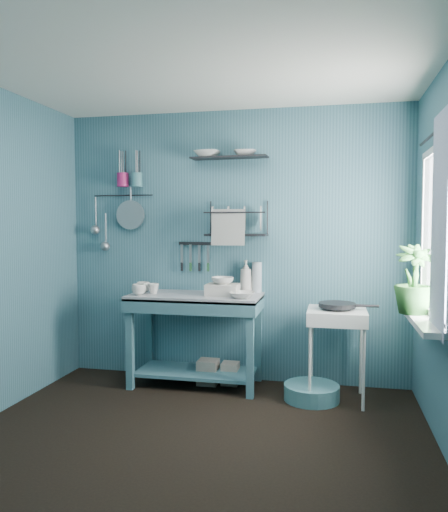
% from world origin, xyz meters
% --- Properties ---
extents(floor, '(3.20, 3.20, 0.00)m').
position_xyz_m(floor, '(0.00, 0.00, 0.00)').
color(floor, black).
rests_on(floor, ground).
extents(ceiling, '(3.20, 3.20, 0.00)m').
position_xyz_m(ceiling, '(0.00, 0.00, 2.50)').
color(ceiling, silver).
rests_on(ceiling, ground).
extents(wall_back, '(3.20, 0.00, 3.20)m').
position_xyz_m(wall_back, '(0.00, 1.50, 1.25)').
color(wall_back, '#366270').
rests_on(wall_back, ground).
extents(wall_front, '(3.20, 0.00, 3.20)m').
position_xyz_m(wall_front, '(0.00, -1.50, 1.25)').
color(wall_front, '#366270').
rests_on(wall_front, ground).
extents(work_counter, '(1.21, 0.66, 0.83)m').
position_xyz_m(work_counter, '(-0.29, 1.24, 0.41)').
color(work_counter, '#376774').
rests_on(work_counter, floor).
extents(mug_left, '(0.12, 0.12, 0.10)m').
position_xyz_m(mug_left, '(-0.77, 1.08, 0.88)').
color(mug_left, silver).
rests_on(mug_left, work_counter).
extents(mug_mid, '(0.14, 0.14, 0.09)m').
position_xyz_m(mug_mid, '(-0.67, 1.18, 0.87)').
color(mug_mid, silver).
rests_on(mug_mid, work_counter).
extents(mug_right, '(0.17, 0.17, 0.10)m').
position_xyz_m(mug_right, '(-0.79, 1.24, 0.88)').
color(mug_right, silver).
rests_on(mug_right, work_counter).
extents(wash_tub, '(0.28, 0.22, 0.10)m').
position_xyz_m(wash_tub, '(-0.04, 1.22, 0.88)').
color(wash_tub, beige).
rests_on(wash_tub, work_counter).
extents(tub_bowl, '(0.20, 0.19, 0.06)m').
position_xyz_m(tub_bowl, '(-0.04, 1.22, 0.96)').
color(tub_bowl, silver).
rests_on(tub_bowl, wash_tub).
extents(soap_bottle, '(0.11, 0.12, 0.30)m').
position_xyz_m(soap_bottle, '(0.13, 1.44, 0.98)').
color(soap_bottle, beige).
rests_on(soap_bottle, work_counter).
extents(water_bottle, '(0.09, 0.09, 0.28)m').
position_xyz_m(water_bottle, '(0.23, 1.46, 0.97)').
color(water_bottle, '#A8B4BB').
rests_on(water_bottle, work_counter).
extents(counter_bowl, '(0.22, 0.22, 0.05)m').
position_xyz_m(counter_bowl, '(0.16, 1.09, 0.85)').
color(counter_bowl, silver).
rests_on(counter_bowl, work_counter).
extents(hotplate_stand, '(0.52, 0.52, 0.76)m').
position_xyz_m(hotplate_stand, '(0.94, 1.11, 0.38)').
color(hotplate_stand, white).
rests_on(hotplate_stand, floor).
extents(frying_pan, '(0.30, 0.30, 0.03)m').
position_xyz_m(frying_pan, '(0.94, 1.11, 0.79)').
color(frying_pan, black).
rests_on(frying_pan, hotplate_stand).
extents(knife_strip, '(0.32, 0.05, 0.03)m').
position_xyz_m(knife_strip, '(-0.36, 1.47, 1.27)').
color(knife_strip, black).
rests_on(knife_strip, wall_back).
extents(dish_rack, '(0.57, 0.28, 0.32)m').
position_xyz_m(dish_rack, '(0.05, 1.37, 1.51)').
color(dish_rack, black).
rests_on(dish_rack, wall_back).
extents(upper_shelf, '(0.71, 0.22, 0.01)m').
position_xyz_m(upper_shelf, '(-0.02, 1.40, 2.06)').
color(upper_shelf, black).
rests_on(upper_shelf, wall_back).
extents(shelf_bowl_left, '(0.25, 0.25, 0.06)m').
position_xyz_m(shelf_bowl_left, '(-0.23, 1.40, 2.09)').
color(shelf_bowl_left, silver).
rests_on(shelf_bowl_left, upper_shelf).
extents(shelf_bowl_right, '(0.24, 0.24, 0.05)m').
position_xyz_m(shelf_bowl_right, '(0.12, 1.40, 2.10)').
color(shelf_bowl_right, silver).
rests_on(shelf_bowl_right, upper_shelf).
extents(utensil_cup_magenta, '(0.11, 0.11, 0.13)m').
position_xyz_m(utensil_cup_magenta, '(-1.06, 1.42, 1.88)').
color(utensil_cup_magenta, '#B02060').
rests_on(utensil_cup_magenta, wall_back).
extents(utensil_cup_teal, '(0.11, 0.11, 0.13)m').
position_xyz_m(utensil_cup_teal, '(-0.92, 1.42, 1.88)').
color(utensil_cup_teal, '#3A7179').
rests_on(utensil_cup_teal, wall_back).
extents(colander, '(0.28, 0.03, 0.28)m').
position_xyz_m(colander, '(-1.00, 1.45, 1.55)').
color(colander, '#979B9E').
rests_on(colander, wall_back).
extents(ladle_outer, '(0.01, 0.01, 0.30)m').
position_xyz_m(ladle_outer, '(-1.37, 1.46, 1.57)').
color(ladle_outer, '#979B9E').
rests_on(ladle_outer, wall_back).
extents(ladle_inner, '(0.01, 0.01, 0.30)m').
position_xyz_m(ladle_inner, '(-1.26, 1.46, 1.41)').
color(ladle_inner, '#979B9E').
rests_on(ladle_inner, wall_back).
extents(hook_rail, '(0.60, 0.01, 0.01)m').
position_xyz_m(hook_rail, '(-1.08, 1.47, 1.73)').
color(hook_rail, black).
rests_on(hook_rail, wall_back).
extents(window_glass, '(0.00, 1.10, 1.10)m').
position_xyz_m(window_glass, '(1.59, 0.45, 1.40)').
color(window_glass, white).
rests_on(window_glass, wall_right).
extents(windowsill, '(0.16, 0.95, 0.04)m').
position_xyz_m(windowsill, '(1.50, 0.45, 0.81)').
color(windowsill, white).
rests_on(windowsill, wall_right).
extents(curtain, '(0.00, 1.35, 1.35)m').
position_xyz_m(curtain, '(1.52, 0.15, 1.45)').
color(curtain, silver).
rests_on(curtain, wall_right).
extents(curtain_rod, '(0.02, 1.05, 0.02)m').
position_xyz_m(curtain_rod, '(1.54, 0.45, 2.05)').
color(curtain_rod, black).
rests_on(curtain_rod, wall_right).
extents(potted_plant, '(0.32, 0.32, 0.48)m').
position_xyz_m(potted_plant, '(1.46, 0.61, 1.07)').
color(potted_plant, '#286126').
rests_on(potted_plant, windowsill).
extents(storage_tin_large, '(0.18, 0.18, 0.22)m').
position_xyz_m(storage_tin_large, '(-0.19, 1.29, 0.11)').
color(storage_tin_large, gray).
rests_on(storage_tin_large, floor).
extents(storage_tin_small, '(0.15, 0.15, 0.20)m').
position_xyz_m(storage_tin_small, '(0.01, 1.32, 0.10)').
color(storage_tin_small, gray).
rests_on(storage_tin_small, floor).
extents(floor_basin, '(0.46, 0.46, 0.13)m').
position_xyz_m(floor_basin, '(0.75, 1.06, 0.07)').
color(floor_basin, teal).
rests_on(floor_basin, floor).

